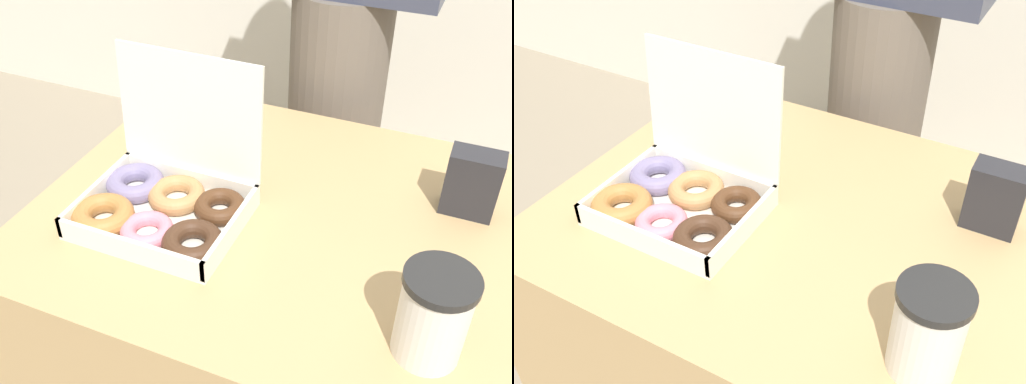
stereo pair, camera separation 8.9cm
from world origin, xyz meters
The scene contains 4 objects.
table centered at (0.00, 0.00, 0.37)m, with size 0.92×0.71×0.74m.
donut_box centered at (-0.21, -0.09, 0.77)m, with size 0.32×0.25×0.27m.
coffee_cup centered at (0.27, -0.21, 0.81)m, with size 0.10×0.10×0.14m.
napkin_holder centered at (0.28, 0.13, 0.80)m, with size 0.09×0.06×0.12m.
Camera 1 is at (0.26, -0.79, 1.41)m, focal length 42.00 mm.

